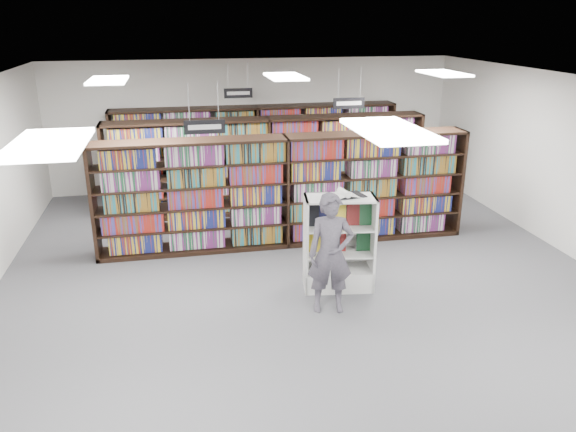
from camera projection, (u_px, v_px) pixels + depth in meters
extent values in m
plane|color=#47484C|center=(310.00, 289.00, 9.07)|extent=(12.00, 12.00, 0.00)
cube|color=silver|center=(312.00, 88.00, 7.99)|extent=(10.00, 12.00, 0.10)
cube|color=silver|center=(255.00, 124.00, 14.07)|extent=(10.00, 0.10, 3.20)
cube|color=black|center=(285.00, 191.00, 10.56)|extent=(7.00, 0.60, 2.10)
cube|color=maroon|center=(285.00, 191.00, 10.56)|extent=(6.88, 0.42, 1.98)
cube|color=black|center=(268.00, 165.00, 12.40)|extent=(7.00, 0.60, 2.10)
cube|color=maroon|center=(268.00, 165.00, 12.40)|extent=(6.88, 0.42, 1.98)
cube|color=black|center=(257.00, 148.00, 13.97)|extent=(7.00, 0.60, 2.10)
cube|color=maroon|center=(257.00, 148.00, 13.97)|extent=(6.88, 0.42, 1.98)
cylinder|color=#B2B2B7|center=(189.00, 102.00, 8.69)|extent=(0.01, 0.01, 0.58)
cylinder|color=#B2B2B7|center=(218.00, 101.00, 8.77)|extent=(0.01, 0.01, 0.58)
cube|color=black|center=(205.00, 127.00, 8.86)|extent=(0.65, 0.02, 0.22)
cube|color=silver|center=(205.00, 127.00, 8.85)|extent=(0.52, 0.00, 0.08)
cylinder|color=#B2B2B7|center=(339.00, 83.00, 11.09)|extent=(0.01, 0.01, 0.58)
cylinder|color=#B2B2B7|center=(361.00, 83.00, 11.18)|extent=(0.01, 0.01, 0.58)
cube|color=black|center=(349.00, 103.00, 11.27)|extent=(0.65, 0.02, 0.22)
cube|color=silver|center=(349.00, 103.00, 11.26)|extent=(0.52, 0.00, 0.08)
cylinder|color=#B2B2B7|center=(228.00, 75.00, 12.57)|extent=(0.01, 0.01, 0.58)
cylinder|color=#B2B2B7|center=(248.00, 75.00, 12.65)|extent=(0.01, 0.01, 0.58)
cube|color=black|center=(238.00, 93.00, 12.74)|extent=(0.65, 0.02, 0.22)
cube|color=silver|center=(238.00, 93.00, 12.73)|extent=(0.52, 0.00, 0.08)
cube|color=white|center=(49.00, 144.00, 4.67)|extent=(0.60, 1.20, 0.04)
cube|color=white|center=(389.00, 130.00, 5.23)|extent=(0.60, 1.20, 0.04)
cube|color=white|center=(108.00, 80.00, 9.29)|extent=(0.60, 1.20, 0.04)
cube|color=white|center=(285.00, 77.00, 9.85)|extent=(0.60, 1.20, 0.04)
cube|color=white|center=(444.00, 73.00, 10.41)|extent=(0.60, 1.20, 0.04)
cube|color=white|center=(338.00, 278.00, 9.09)|extent=(1.16, 0.69, 0.33)
cube|color=white|center=(306.00, 244.00, 8.85)|extent=(0.11, 0.55, 1.54)
cube|color=white|center=(372.00, 242.00, 8.92)|extent=(0.11, 0.55, 1.54)
cube|color=white|center=(337.00, 237.00, 9.13)|extent=(1.09, 0.18, 1.54)
cube|color=white|center=(340.00, 198.00, 8.63)|extent=(1.16, 0.69, 0.03)
cube|color=white|center=(339.00, 253.00, 8.94)|extent=(1.08, 0.64, 0.02)
cube|color=white|center=(339.00, 227.00, 8.79)|extent=(1.08, 0.64, 0.02)
cube|color=black|center=(312.00, 216.00, 8.75)|extent=(0.23, 0.10, 0.33)
cube|color=#141533|center=(326.00, 216.00, 8.77)|extent=(0.23, 0.10, 0.33)
cube|color=yellow|center=(339.00, 215.00, 8.78)|extent=(0.23, 0.10, 0.33)
cube|color=maroon|center=(353.00, 215.00, 8.79)|extent=(0.23, 0.10, 0.33)
cube|color=#194E2A|center=(366.00, 215.00, 8.80)|extent=(0.23, 0.10, 0.33)
cube|color=yellow|center=(313.00, 243.00, 8.91)|extent=(0.25, 0.09, 0.31)
cube|color=maroon|center=(338.00, 242.00, 8.93)|extent=(0.25, 0.09, 0.31)
cube|color=#194E2A|center=(364.00, 241.00, 8.96)|extent=(0.25, 0.09, 0.31)
cube|color=black|center=(345.00, 196.00, 8.66)|extent=(0.64, 0.44, 0.01)
cube|color=white|center=(336.00, 196.00, 8.63)|extent=(0.32, 0.36, 0.05)
cube|color=white|center=(354.00, 195.00, 8.68)|extent=(0.31, 0.36, 0.07)
cylinder|color=white|center=(344.00, 193.00, 8.64)|extent=(0.15, 0.32, 0.10)
imported|color=#524C57|center=(331.00, 254.00, 8.14)|extent=(0.72, 0.53, 1.82)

